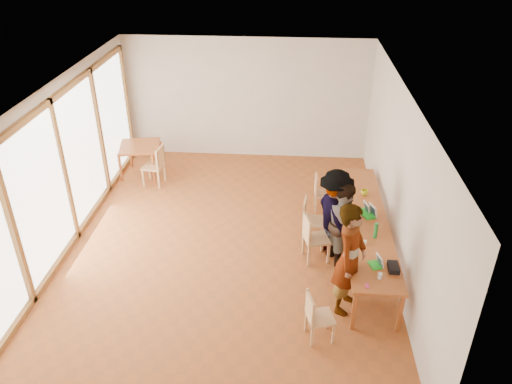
# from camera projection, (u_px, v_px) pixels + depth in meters

# --- Properties ---
(ground) EXTENTS (8.00, 8.00, 0.00)m
(ground) POSITION_uv_depth(u_px,v_px,m) (228.00, 244.00, 9.51)
(ground) COLOR brown
(ground) RESTS_ON ground
(wall_back) EXTENTS (6.00, 0.10, 3.00)m
(wall_back) POSITION_uv_depth(u_px,v_px,m) (247.00, 99.00, 12.24)
(wall_back) COLOR beige
(wall_back) RESTS_ON ground
(wall_front) EXTENTS (6.00, 0.10, 3.00)m
(wall_front) POSITION_uv_depth(u_px,v_px,m) (177.00, 347.00, 5.30)
(wall_front) COLOR beige
(wall_front) RESTS_ON ground
(wall_right) EXTENTS (0.10, 8.00, 3.00)m
(wall_right) POSITION_uv_depth(u_px,v_px,m) (398.00, 180.00, 8.57)
(wall_right) COLOR beige
(wall_right) RESTS_ON ground
(window_wall) EXTENTS (0.10, 8.00, 3.00)m
(window_wall) POSITION_uv_depth(u_px,v_px,m) (62.00, 168.00, 8.97)
(window_wall) COLOR white
(window_wall) RESTS_ON ground
(ceiling) EXTENTS (6.00, 8.00, 0.04)m
(ceiling) POSITION_uv_depth(u_px,v_px,m) (223.00, 90.00, 8.02)
(ceiling) COLOR white
(ceiling) RESTS_ON wall_back
(communal_table) EXTENTS (0.80, 4.00, 0.75)m
(communal_table) POSITION_uv_depth(u_px,v_px,m) (365.00, 221.00, 8.90)
(communal_table) COLOR #A25324
(communal_table) RESTS_ON ground
(side_table) EXTENTS (0.90, 0.90, 0.75)m
(side_table) POSITION_uv_depth(u_px,v_px,m) (140.00, 149.00, 11.69)
(side_table) COLOR #A25324
(side_table) RESTS_ON ground
(chair_near) EXTENTS (0.45, 0.45, 0.43)m
(chair_near) POSITION_uv_depth(u_px,v_px,m) (315.00, 312.00, 7.19)
(chair_near) COLOR tan
(chair_near) RESTS_ON ground
(chair_mid) EXTENTS (0.51, 0.51, 0.48)m
(chair_mid) POSITION_uv_depth(u_px,v_px,m) (312.00, 234.00, 8.83)
(chair_mid) COLOR tan
(chair_mid) RESTS_ON ground
(chair_far) EXTENTS (0.44, 0.44, 0.45)m
(chair_far) POSITION_uv_depth(u_px,v_px,m) (309.00, 215.00, 9.43)
(chair_far) COLOR tan
(chair_far) RESTS_ON ground
(chair_empty) EXTENTS (0.38, 0.38, 0.42)m
(chair_empty) POSITION_uv_depth(u_px,v_px,m) (320.00, 189.00, 10.38)
(chair_empty) COLOR tan
(chair_empty) RESTS_ON ground
(chair_spare) EXTENTS (0.49, 0.49, 0.50)m
(chair_spare) POSITION_uv_depth(u_px,v_px,m) (157.00, 162.00, 11.29)
(chair_spare) COLOR tan
(chair_spare) RESTS_ON ground
(person_near) EXTENTS (0.69, 0.81, 1.89)m
(person_near) POSITION_uv_depth(u_px,v_px,m) (350.00, 259.00, 7.55)
(person_near) COLOR gray
(person_near) RESTS_ON ground
(person_mid) EXTENTS (0.74, 0.86, 1.53)m
(person_mid) POSITION_uv_depth(u_px,v_px,m) (344.00, 222.00, 8.77)
(person_mid) COLOR gray
(person_mid) RESTS_ON ground
(person_far) EXTENTS (0.94, 1.23, 1.68)m
(person_far) POSITION_uv_depth(u_px,v_px,m) (334.00, 213.00, 8.88)
(person_far) COLOR gray
(person_far) RESTS_ON ground
(laptop_near) EXTENTS (0.24, 0.26, 0.18)m
(laptop_near) POSITION_uv_depth(u_px,v_px,m) (377.00, 263.00, 7.70)
(laptop_near) COLOR green
(laptop_near) RESTS_ON communal_table
(laptop_mid) EXTENTS (0.29, 0.31, 0.21)m
(laptop_mid) POSITION_uv_depth(u_px,v_px,m) (371.00, 213.00, 8.95)
(laptop_mid) COLOR green
(laptop_mid) RESTS_ON communal_table
(laptop_far) EXTENTS (0.25, 0.27, 0.19)m
(laptop_far) POSITION_uv_depth(u_px,v_px,m) (364.00, 210.00, 9.06)
(laptop_far) COLOR green
(laptop_far) RESTS_ON communal_table
(yellow_mug) EXTENTS (0.15, 0.15, 0.11)m
(yellow_mug) POSITION_uv_depth(u_px,v_px,m) (364.00, 192.00, 9.61)
(yellow_mug) COLOR gold
(yellow_mug) RESTS_ON communal_table
(green_bottle) EXTENTS (0.07, 0.07, 0.28)m
(green_bottle) POSITION_uv_depth(u_px,v_px,m) (376.00, 230.00, 8.32)
(green_bottle) COLOR #1C702E
(green_bottle) RESTS_ON communal_table
(clear_glass) EXTENTS (0.07, 0.07, 0.09)m
(clear_glass) POSITION_uv_depth(u_px,v_px,m) (380.00, 276.00, 7.44)
(clear_glass) COLOR silver
(clear_glass) RESTS_ON communal_table
(condiment_cup) EXTENTS (0.08, 0.08, 0.06)m
(condiment_cup) POSITION_uv_depth(u_px,v_px,m) (364.00, 242.00, 8.21)
(condiment_cup) COLOR white
(condiment_cup) RESTS_ON communal_table
(pink_phone) EXTENTS (0.05, 0.10, 0.01)m
(pink_phone) POSITION_uv_depth(u_px,v_px,m) (367.00, 286.00, 7.30)
(pink_phone) COLOR #CD3171
(pink_phone) RESTS_ON communal_table
(black_pouch) EXTENTS (0.16, 0.26, 0.09)m
(black_pouch) POSITION_uv_depth(u_px,v_px,m) (393.00, 267.00, 7.61)
(black_pouch) COLOR black
(black_pouch) RESTS_ON communal_table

